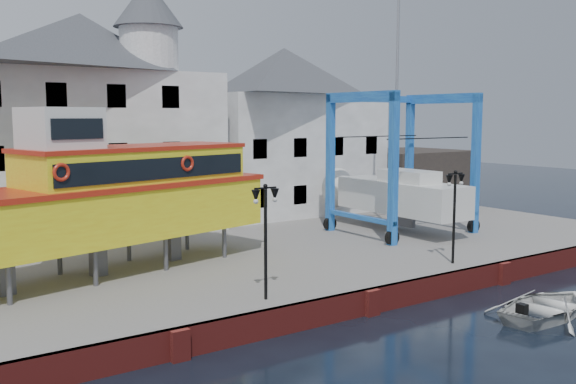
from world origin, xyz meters
TOP-DOWN VIEW (x-y plane):
  - ground at (0.00, 0.00)m, footprint 140.00×140.00m
  - hardstanding at (0.00, 11.00)m, footprint 44.00×22.00m
  - quay_wall at (-0.00, 0.10)m, footprint 44.00×0.47m
  - building_white_main at (-4.87, 18.39)m, footprint 14.00×8.30m
  - building_white_right at (9.00, 19.00)m, footprint 12.00×8.00m
  - shed_dark at (19.00, 17.00)m, footprint 8.00×7.00m
  - lamp_post_left at (-4.00, 1.20)m, footprint 1.12×0.32m
  - lamp_post_right at (6.00, 1.20)m, footprint 1.12×0.32m
  - tour_boat at (-7.79, 8.09)m, footprint 16.32×7.39m
  - travel_lift at (9.79, 9.21)m, footprint 7.11×10.03m
  - motorboat_b at (5.45, -3.94)m, footprint 5.32×4.11m

SIDE VIEW (x-z plane):
  - ground at x=0.00m, z-range 0.00..0.00m
  - motorboat_b at x=5.45m, z-range -0.51..0.51m
  - hardstanding at x=0.00m, z-range 0.00..1.00m
  - quay_wall at x=0.00m, z-range 0.00..1.00m
  - shed_dark at x=19.00m, z-range 1.00..5.00m
  - travel_lift at x=9.79m, z-range -4.05..11.08m
  - lamp_post_left at x=-4.00m, z-range 2.07..6.27m
  - lamp_post_right at x=6.00m, z-range 2.07..6.27m
  - tour_boat at x=-7.79m, z-range 0.80..7.72m
  - building_white_right at x=9.00m, z-range 1.00..12.20m
  - building_white_main at x=-4.87m, z-range 0.34..14.34m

